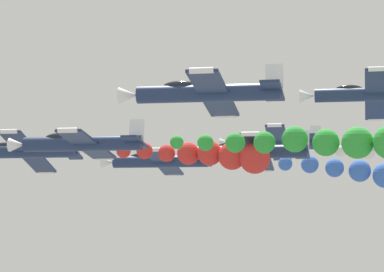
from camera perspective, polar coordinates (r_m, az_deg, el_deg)
The scene contains 8 objects.
airplane_lead at distance 77.39m, azimuth -10.69°, elevation -0.96°, with size 9.22×10.35×3.41m.
smoke_trail_lead at distance 71.76m, azimuth 1.46°, elevation -1.22°, with size 3.56×14.62×2.73m.
airplane_left_inner at distance 66.90m, azimuth -7.11°, elevation -0.47°, with size 9.52×10.35×2.71m.
airplane_right_inner at distance 84.02m, azimuth -2.14°, elevation -1.62°, with size 9.45×10.35×2.93m.
airplane_left_outer at distance 73.99m, azimuth 3.71°, elevation -0.99°, with size 9.34×10.35×3.20m.
airplane_right_outer at distance 55.79m, azimuth 0.85°, elevation 2.75°, with size 9.48×10.35×2.83m.
airplane_trailing at distance 92.27m, azimuth 5.16°, elevation -0.39°, with size 9.21×10.35×3.43m.
airplane_high_slot at distance 72.63m, azimuth 11.20°, elevation 2.63°, with size 9.22×10.35×3.42m.
Camera 1 is at (-72.56, -13.76, 55.32)m, focal length 84.16 mm.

